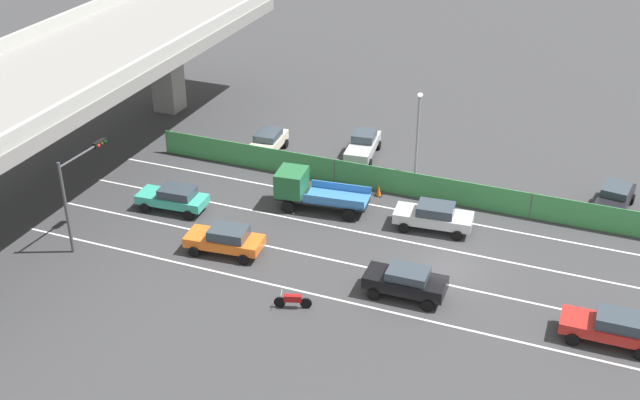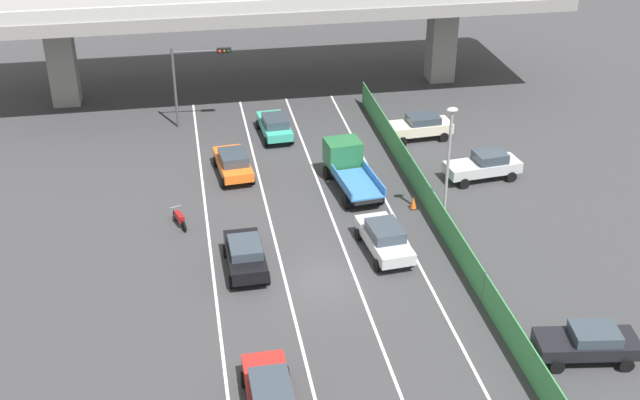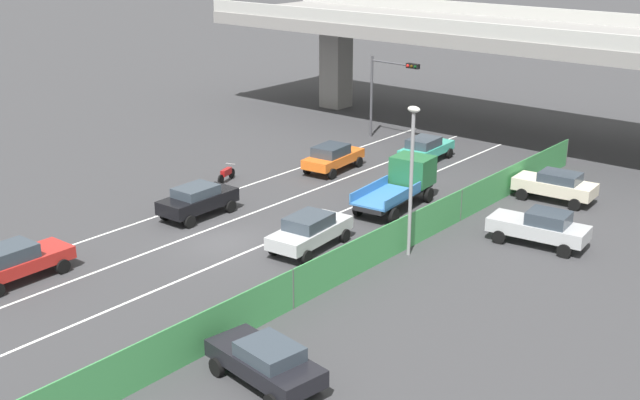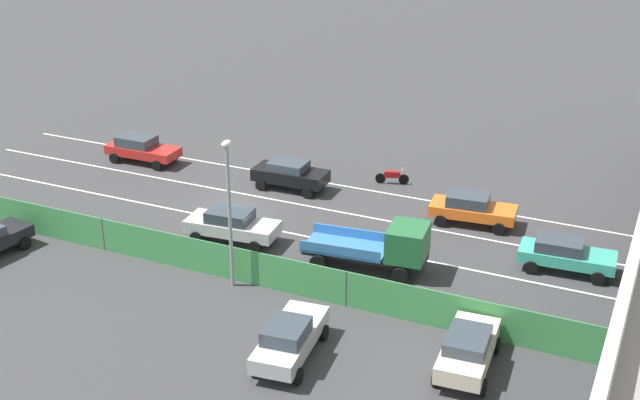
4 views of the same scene
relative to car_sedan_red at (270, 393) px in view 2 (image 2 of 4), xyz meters
The scene contains 20 objects.
ground_plane 9.45m from the car_sedan_red, 67.80° to the left, with size 300.00×300.00×0.00m, color #38383A.
lane_line_left_edge 12.02m from the car_sedan_red, 97.75° to the left, with size 0.14×42.32×0.01m, color silver.
lane_line_mid_left 12.05m from the car_sedan_red, 81.23° to the left, with size 0.14×42.32×0.01m, color silver.
lane_line_mid_right 13.02m from the car_sedan_red, 66.02° to the left, with size 0.14×42.32×0.01m, color silver.
lane_line_right_edge 14.76m from the car_sedan_red, 53.68° to the left, with size 0.14×42.32×0.01m, color silver.
elevated_overpass 35.70m from the car_sedan_red, 84.20° to the left, with size 44.60×11.27×8.43m.
green_fence 16.01m from the car_sedan_red, 47.86° to the left, with size 0.10×38.42×1.68m.
car_sedan_red is the anchor object (origin of this frame).
car_taxi_teal 26.43m from the car_sedan_red, 82.24° to the left, with size 2.17×4.44×1.58m.
car_sedan_silver 12.86m from the car_sedan_red, 55.72° to the left, with size 2.35×4.76×1.65m.
car_taxi_orange 20.90m from the car_sedan_red, 89.08° to the left, with size 2.34×4.53×1.63m.
car_sedan_black 10.25m from the car_sedan_red, 89.80° to the left, with size 2.08×4.28×1.64m.
flatbed_truck_blue 19.96m from the car_sedan_red, 69.49° to the left, with size 2.80×5.91×2.38m.
motorcycle 15.61m from the car_sedan_red, 101.44° to the left, with size 0.81×1.89×0.93m.
parked_sedan_dark 13.72m from the car_sedan_red, ahead, with size 4.52×2.48×1.54m.
parked_wagon_silver 23.45m from the car_sedan_red, 49.46° to the left, with size 4.72×2.33×1.71m.
parked_sedan_cream 27.54m from the car_sedan_red, 61.61° to the left, with size 4.39×2.20×1.64m.
traffic_light 29.18m from the car_sedan_red, 92.80° to the left, with size 4.02×0.55×5.66m.
street_lamp 17.41m from the car_sedan_red, 49.16° to the left, with size 0.60×0.36×6.89m.
traffic_cone 18.02m from the car_sedan_red, 56.11° to the left, with size 0.47×0.47×0.74m.
Camera 2 is at (-6.02, -33.49, 22.93)m, focal length 46.60 mm.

